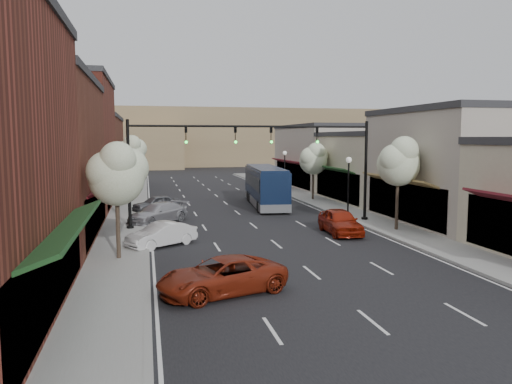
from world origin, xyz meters
TOP-DOWN VIEW (x-y plane):
  - ground at (0.00, 0.00)m, footprint 160.00×160.00m
  - sidewalk_left at (-8.40, 18.50)m, footprint 2.80×73.00m
  - sidewalk_right at (8.40, 18.50)m, footprint 2.80×73.00m
  - curb_left at (-7.00, 18.50)m, footprint 0.25×73.00m
  - curb_right at (7.00, 18.50)m, footprint 0.25×73.00m
  - bldg_left_midnear at (-14.23, 6.00)m, footprint 10.14×14.10m
  - bldg_left_midfar at (-14.24, 20.00)m, footprint 10.14×14.10m
  - bldg_left_far at (-14.22, 36.00)m, footprint 10.14×18.10m
  - bldg_right_midnear at (13.72, 6.00)m, footprint 9.14×12.10m
  - bldg_right_midfar at (13.70, 18.00)m, footprint 9.14×12.10m
  - bldg_right_far at (13.71, 32.00)m, footprint 9.14×16.10m
  - hill_far at (0.00, 90.00)m, footprint 120.00×30.00m
  - hill_near at (-25.00, 78.00)m, footprint 50.00×20.00m
  - signal_mast_right at (5.62, 8.00)m, footprint 8.22×0.46m
  - signal_mast_left at (-5.62, 8.00)m, footprint 8.22×0.46m
  - tree_right_near at (8.35, 3.94)m, footprint 2.85×2.65m
  - tree_right_far at (8.35, 19.94)m, footprint 2.85×2.65m
  - tree_left_near at (-8.25, -0.06)m, footprint 2.85×2.65m
  - tree_left_far at (-8.25, 25.94)m, footprint 2.85×2.65m
  - lamp_post_near at (7.80, 10.50)m, footprint 0.44×0.44m
  - lamp_post_far at (7.80, 28.00)m, footprint 0.44×0.44m
  - coach_bus at (3.11, 17.40)m, footprint 3.40×11.17m
  - red_hatchback at (4.57, 4.04)m, footprint 2.06×4.61m
  - parked_car_a at (-4.26, -6.08)m, footprint 5.37×3.67m
  - parked_car_b at (-6.20, 2.80)m, footprint 4.03×3.33m
  - parked_car_c at (-6.20, 10.55)m, footprint 4.77×4.59m
  - parked_car_d at (-6.20, 15.96)m, footprint 4.12×3.00m

SIDE VIEW (x-z plane):
  - ground at x=0.00m, z-range 0.00..0.00m
  - curb_left at x=-7.00m, z-range -0.01..0.16m
  - curb_right at x=7.00m, z-range -0.01..0.16m
  - sidewalk_left at x=-8.40m, z-range 0.00..0.15m
  - sidewalk_right at x=8.40m, z-range 0.00..0.15m
  - parked_car_b at x=-6.20m, z-range 0.00..1.30m
  - parked_car_d at x=-6.20m, z-range 0.00..1.30m
  - parked_car_a at x=-4.26m, z-range 0.00..1.36m
  - parked_car_c at x=-6.20m, z-range 0.00..1.37m
  - red_hatchback at x=4.57m, z-range 0.00..1.54m
  - coach_bus at x=3.11m, z-range 0.08..3.44m
  - lamp_post_near at x=7.80m, z-range 0.79..5.23m
  - lamp_post_far at x=7.80m, z-range 0.79..5.23m
  - bldg_right_midfar at x=13.70m, z-range -0.03..6.37m
  - bldg_right_far at x=13.71m, z-range -0.04..7.36m
  - bldg_right_midnear at x=13.72m, z-range -0.04..7.86m
  - tree_right_far at x=8.35m, z-range 1.28..6.70m
  - hill_near at x=-25.00m, z-range 0.00..8.00m
  - bldg_left_far at x=-14.22m, z-range -0.04..8.36m
  - tree_left_near at x=-8.25m, z-range 1.38..7.07m
  - tree_right_near at x=8.35m, z-range 1.47..7.43m
  - tree_left_far at x=-8.25m, z-range 1.54..7.67m
  - signal_mast_right at x=5.62m, z-range 1.12..8.12m
  - signal_mast_left at x=-5.62m, z-range 1.12..8.12m
  - bldg_left_midnear at x=-14.23m, z-range -0.04..9.36m
  - bldg_left_midfar at x=-14.24m, z-range -0.05..10.85m
  - hill_far at x=0.00m, z-range 0.00..12.00m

